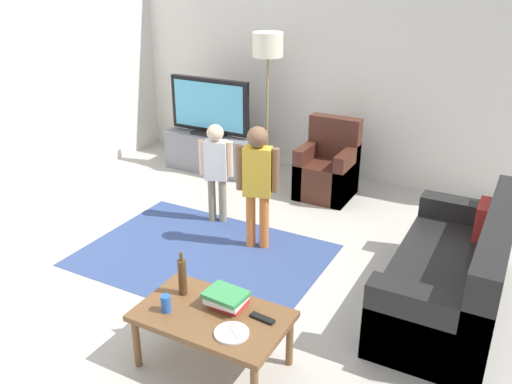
# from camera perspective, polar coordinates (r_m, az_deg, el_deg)

# --- Properties ---
(ground) EXTENTS (7.80, 7.80, 0.00)m
(ground) POSITION_cam_1_polar(r_m,az_deg,el_deg) (4.64, -3.57, -10.01)
(ground) COLOR #B2ADA3
(wall_back) EXTENTS (6.00, 0.12, 2.70)m
(wall_back) POSITION_cam_1_polar(r_m,az_deg,el_deg) (6.71, 10.00, 12.78)
(wall_back) COLOR silver
(wall_back) RESTS_ON ground
(area_rug) EXTENTS (2.20, 1.60, 0.01)m
(area_rug) POSITION_cam_1_polar(r_m,az_deg,el_deg) (5.11, -5.62, -6.66)
(area_rug) COLOR #33477A
(area_rug) RESTS_ON ground
(tv_stand) EXTENTS (1.20, 0.44, 0.50)m
(tv_stand) POSITION_cam_1_polar(r_m,az_deg,el_deg) (7.04, -4.67, 4.23)
(tv_stand) COLOR slate
(tv_stand) RESTS_ON ground
(tv) EXTENTS (1.10, 0.28, 0.71)m
(tv) POSITION_cam_1_polar(r_m,az_deg,el_deg) (6.85, -4.93, 8.95)
(tv) COLOR black
(tv) RESTS_ON tv_stand
(couch) EXTENTS (0.80, 1.80, 0.86)m
(couch) POSITION_cam_1_polar(r_m,az_deg,el_deg) (4.50, 20.62, -8.51)
(couch) COLOR black
(couch) RESTS_ON ground
(armchair) EXTENTS (0.60, 0.60, 0.90)m
(armchair) POSITION_cam_1_polar(r_m,az_deg,el_deg) (6.30, 7.65, 2.26)
(armchair) COLOR #472319
(armchair) RESTS_ON ground
(floor_lamp) EXTENTS (0.36, 0.36, 1.78)m
(floor_lamp) POSITION_cam_1_polar(r_m,az_deg,el_deg) (6.50, 1.25, 14.51)
(floor_lamp) COLOR #262626
(floor_lamp) RESTS_ON ground
(child_near_tv) EXTENTS (0.34, 0.19, 1.06)m
(child_near_tv) POSITION_cam_1_polar(r_m,az_deg,el_deg) (5.49, -4.23, 2.92)
(child_near_tv) COLOR gray
(child_near_tv) RESTS_ON ground
(child_center) EXTENTS (0.39, 0.21, 1.20)m
(child_center) POSITION_cam_1_polar(r_m,az_deg,el_deg) (4.93, 0.16, 1.61)
(child_center) COLOR orange
(child_center) RESTS_ON ground
(coffee_table) EXTENTS (1.00, 0.60, 0.42)m
(coffee_table) POSITION_cam_1_polar(r_m,az_deg,el_deg) (3.66, -4.64, -13.32)
(coffee_table) COLOR brown
(coffee_table) RESTS_ON ground
(book_stack) EXTENTS (0.29, 0.23, 0.11)m
(book_stack) POSITION_cam_1_polar(r_m,az_deg,el_deg) (3.66, -3.11, -11.20)
(book_stack) COLOR red
(book_stack) RESTS_ON coffee_table
(bottle) EXTENTS (0.06, 0.06, 0.33)m
(bottle) POSITION_cam_1_polar(r_m,az_deg,el_deg) (3.76, -7.80, -8.86)
(bottle) COLOR #4C3319
(bottle) RESTS_ON coffee_table
(tv_remote) EXTENTS (0.17, 0.07, 0.02)m
(tv_remote) POSITION_cam_1_polar(r_m,az_deg,el_deg) (3.56, 0.68, -13.22)
(tv_remote) COLOR black
(tv_remote) RESTS_ON coffee_table
(soda_can) EXTENTS (0.07, 0.07, 0.12)m
(soda_can) POSITION_cam_1_polar(r_m,az_deg,el_deg) (3.65, -9.52, -11.57)
(soda_can) COLOR #2659B2
(soda_can) RESTS_ON coffee_table
(plate) EXTENTS (0.22, 0.22, 0.02)m
(plate) POSITION_cam_1_polar(r_m,az_deg,el_deg) (3.45, -2.60, -14.69)
(plate) COLOR white
(plate) RESTS_ON coffee_table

